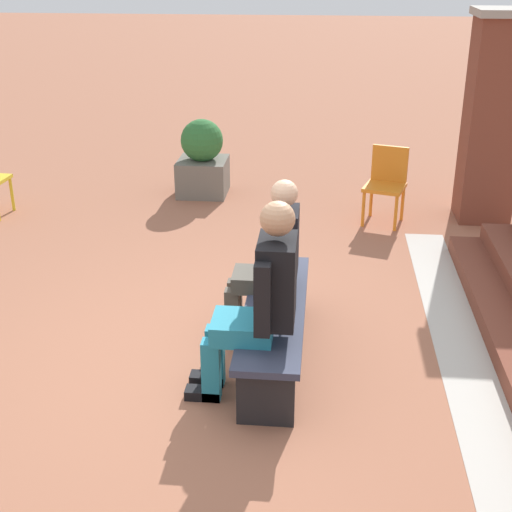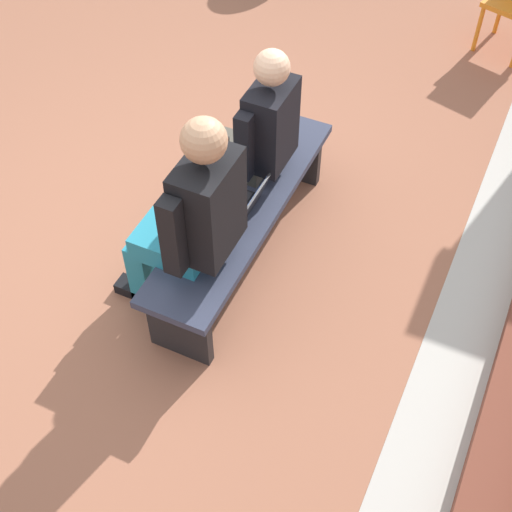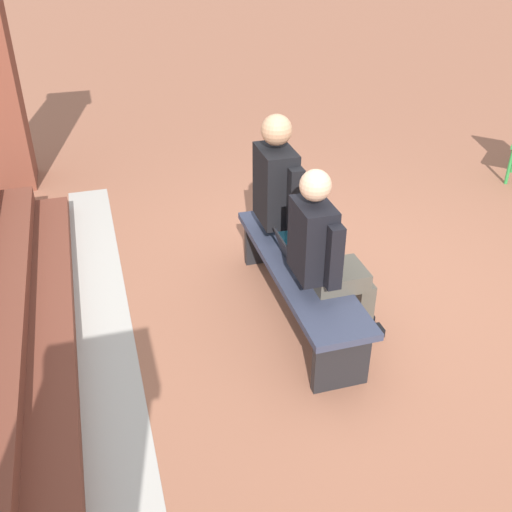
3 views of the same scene
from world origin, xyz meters
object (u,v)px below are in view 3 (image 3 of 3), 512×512
object	(u,v)px
person_student	(326,254)
bench	(299,275)
person_adult	(289,199)
laptop	(295,254)

from	to	relation	value
person_student	bench	bearing A→B (deg)	12.02
person_student	person_adult	distance (m)	0.77
bench	person_student	distance (m)	0.47
person_student	laptop	world-z (taller)	person_student
person_student	laptop	xyz separation A→B (m)	(0.37, 0.08, -0.20)
bench	person_student	bearing A→B (deg)	-167.98
person_adult	laptop	size ratio (longest dim) A/B	4.41
laptop	person_student	bearing A→B (deg)	-168.10
bench	person_adult	distance (m)	0.61
bench	person_student	xyz separation A→B (m)	(-0.31, -0.07, 0.35)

